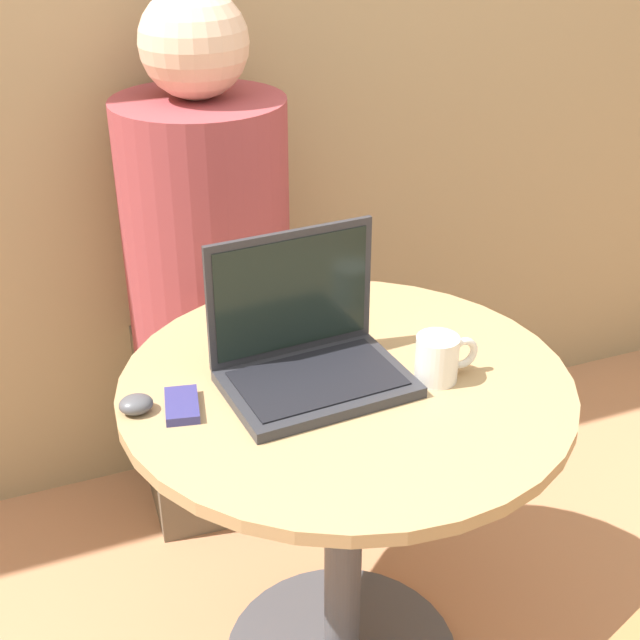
# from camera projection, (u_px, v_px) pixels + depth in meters

# --- Properties ---
(round_table) EXTENTS (0.81, 0.81, 0.71)m
(round_table) POSITION_uv_depth(u_px,v_px,m) (344.00, 469.00, 1.67)
(round_table) COLOR #4C4C51
(round_table) RESTS_ON ground_plane
(laptop) EXTENTS (0.33, 0.24, 0.26)m
(laptop) POSITION_uv_depth(u_px,v_px,m) (308.00, 350.00, 1.55)
(laptop) COLOR #2D2D33
(laptop) RESTS_ON round_table
(cell_phone) EXTENTS (0.07, 0.11, 0.02)m
(cell_phone) POSITION_uv_depth(u_px,v_px,m) (182.00, 405.00, 1.49)
(cell_phone) COLOR navy
(cell_phone) RESTS_ON round_table
(computer_mouse) EXTENTS (0.06, 0.05, 0.03)m
(computer_mouse) POSITION_uv_depth(u_px,v_px,m) (136.00, 404.00, 1.48)
(computer_mouse) COLOR #4C4C51
(computer_mouse) RESTS_ON round_table
(coffee_cup) EXTENTS (0.12, 0.08, 0.08)m
(coffee_cup) POSITION_uv_depth(u_px,v_px,m) (439.00, 358.00, 1.56)
(coffee_cup) COLOR white
(coffee_cup) RESTS_ON round_table
(person_seated) EXTENTS (0.40, 0.60, 1.30)m
(person_seated) POSITION_uv_depth(u_px,v_px,m) (206.00, 307.00, 2.18)
(person_seated) COLOR brown
(person_seated) RESTS_ON ground_plane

